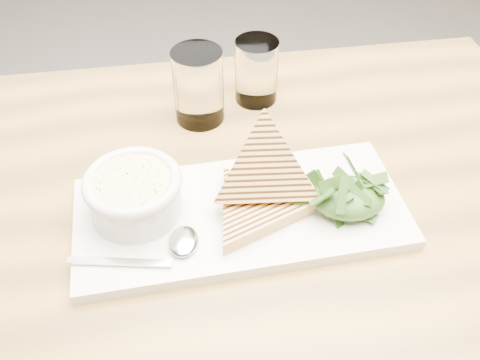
{
  "coord_description": "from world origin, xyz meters",
  "views": [
    {
      "loc": [
        -0.07,
        -0.69,
        1.25
      ],
      "look_at": [
        -0.04,
        -0.2,
        0.78
      ],
      "focal_mm": 40.0,
      "sensor_mm": 36.0,
      "label": 1
    }
  ],
  "objects_px": {
    "table_top": "(185,232)",
    "glass_far": "(256,71)",
    "platter": "(241,213)",
    "soup_bowl": "(135,198)",
    "glass_near": "(198,86)"
  },
  "relations": [
    {
      "from": "soup_bowl",
      "to": "glass_near",
      "type": "relative_size",
      "value": 0.98
    },
    {
      "from": "platter",
      "to": "soup_bowl",
      "type": "bearing_deg",
      "value": 178.37
    },
    {
      "from": "table_top",
      "to": "glass_far",
      "type": "bearing_deg",
      "value": 67.47
    },
    {
      "from": "platter",
      "to": "glass_near",
      "type": "xyz_separation_m",
      "value": [
        -0.05,
        0.22,
        0.05
      ]
    },
    {
      "from": "glass_far",
      "to": "glass_near",
      "type": "bearing_deg",
      "value": -152.93
    },
    {
      "from": "soup_bowl",
      "to": "platter",
      "type": "bearing_deg",
      "value": -1.63
    },
    {
      "from": "table_top",
      "to": "glass_far",
      "type": "xyz_separation_m",
      "value": [
        0.11,
        0.27,
        0.07
      ]
    },
    {
      "from": "table_top",
      "to": "soup_bowl",
      "type": "height_order",
      "value": "soup_bowl"
    },
    {
      "from": "table_top",
      "to": "glass_far",
      "type": "relative_size",
      "value": 11.12
    },
    {
      "from": "table_top",
      "to": "glass_far",
      "type": "distance_m",
      "value": 0.3
    },
    {
      "from": "soup_bowl",
      "to": "glass_far",
      "type": "bearing_deg",
      "value": 56.8
    },
    {
      "from": "platter",
      "to": "glass_far",
      "type": "relative_size",
      "value": 4.03
    },
    {
      "from": "platter",
      "to": "glass_near",
      "type": "bearing_deg",
      "value": 103.92
    },
    {
      "from": "table_top",
      "to": "soup_bowl",
      "type": "distance_m",
      "value": 0.08
    },
    {
      "from": "table_top",
      "to": "platter",
      "type": "height_order",
      "value": "platter"
    }
  ]
}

